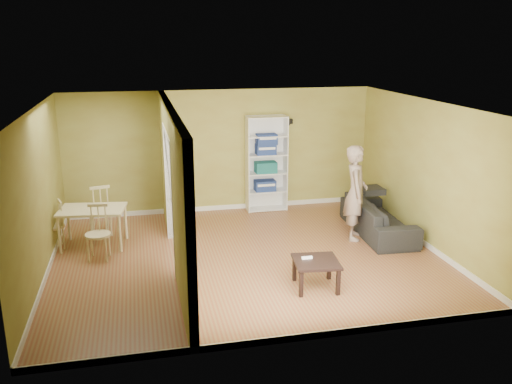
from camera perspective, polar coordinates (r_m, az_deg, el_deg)
room_shell at (r=8.93m, az=-0.97°, el=0.81°), size 6.50×6.50×6.50m
partition at (r=8.78m, az=-8.67°, el=0.36°), size 0.22×5.50×2.60m
wall_speaker at (r=11.72m, az=3.60°, el=7.44°), size 0.10×0.10×0.10m
sofa at (r=10.61m, az=12.78°, el=-2.13°), size 2.20×1.04×0.82m
person at (r=10.08m, az=10.49°, el=0.76°), size 0.91×0.81×2.08m
bookshelf at (r=11.67m, az=1.05°, el=3.05°), size 0.86×0.38×2.05m
paper_box_navy_a at (r=11.73m, az=0.94°, el=0.70°), size 0.44×0.29×0.23m
paper_box_teal at (r=11.63m, az=1.03°, el=2.63°), size 0.45×0.30×0.23m
paper_box_navy_b at (r=11.55m, az=1.02°, el=4.52°), size 0.42×0.27×0.21m
paper_box_navy_c at (r=11.51m, az=1.12°, el=5.61°), size 0.43×0.28×0.22m
coffee_table at (r=8.19m, az=6.34°, el=-7.61°), size 0.66×0.66×0.44m
game_controller at (r=8.21m, az=5.38°, el=-6.90°), size 0.17×0.04×0.03m
dining_table at (r=10.07m, az=-16.86°, el=-2.10°), size 1.13×0.75×0.71m
chair_left at (r=10.24m, az=-20.60°, el=-3.28°), size 0.50×0.50×0.87m
chair_near at (r=9.50m, az=-16.33°, el=-4.18°), size 0.48×0.48×0.94m
chair_far at (r=10.64m, az=-16.14°, el=-1.77°), size 0.56×0.56×1.01m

